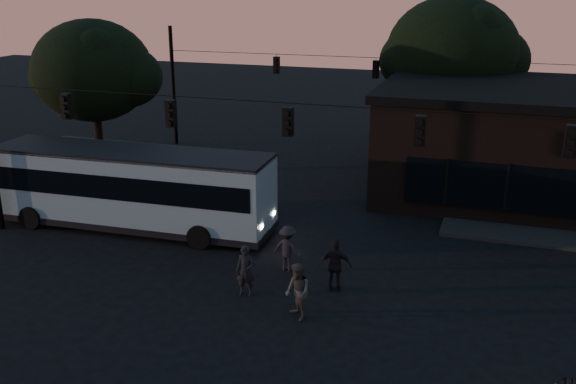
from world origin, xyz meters
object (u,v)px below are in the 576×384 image
(building, at_px, (541,142))
(pedestrian_c, at_px, (335,266))
(bus, at_px, (132,185))
(pedestrian_d, at_px, (288,248))
(pedestrian_a, at_px, (246,271))
(pedestrian_b, at_px, (298,292))

(building, xyz_separation_m, pedestrian_c, (-6.91, -13.14, -1.77))
(bus, relative_size, pedestrian_d, 7.05)
(bus, xyz_separation_m, pedestrian_d, (7.63, -2.04, -1.06))
(pedestrian_c, bearing_deg, pedestrian_a, 13.73)
(pedestrian_d, bearing_deg, bus, -8.30)
(pedestrian_d, bearing_deg, pedestrian_b, 119.98)
(pedestrian_a, bearing_deg, pedestrian_b, -29.00)
(bus, bearing_deg, pedestrian_d, -17.05)
(pedestrian_b, height_order, pedestrian_d, pedestrian_b)
(building, xyz_separation_m, bus, (-16.61, -10.06, -0.78))
(pedestrian_c, bearing_deg, building, -127.82)
(bus, distance_m, pedestrian_a, 8.20)
(bus, height_order, pedestrian_c, bus)
(pedestrian_b, distance_m, pedestrian_c, 2.31)
(bus, bearing_deg, pedestrian_a, -34.13)
(building, height_order, pedestrian_c, building)
(building, bearing_deg, bus, -148.80)
(building, relative_size, pedestrian_d, 8.86)
(pedestrian_c, distance_m, pedestrian_d, 2.31)
(bus, height_order, pedestrian_a, bus)
(pedestrian_b, distance_m, pedestrian_d, 3.55)
(pedestrian_b, bearing_deg, pedestrian_d, 161.38)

